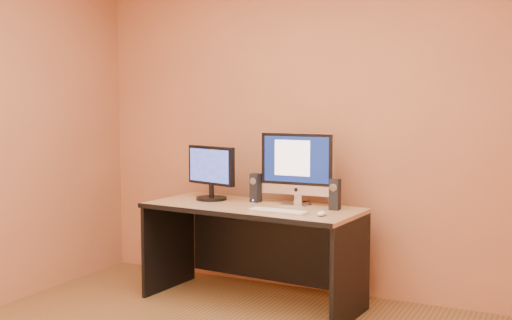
{
  "coord_description": "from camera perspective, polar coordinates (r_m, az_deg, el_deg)",
  "views": [
    {
      "loc": [
        1.68,
        -2.66,
        1.5
      ],
      "look_at": [
        -0.3,
        1.36,
        1.07
      ],
      "focal_mm": 45.0,
      "sensor_mm": 36.0,
      "label": 1
    }
  ],
  "objects": [
    {
      "name": "cable_b",
      "position": [
        4.81,
        3.83,
        -3.78
      ],
      "size": [
        0.07,
        0.17,
        0.01
      ],
      "primitive_type": "cylinder",
      "rotation": [
        1.57,
        0.0,
        -0.37
      ],
      "color": "black",
      "rests_on": "desk"
    },
    {
      "name": "second_monitor",
      "position": [
        4.94,
        -4.0,
        -1.17
      ],
      "size": [
        0.52,
        0.36,
        0.41
      ],
      "primitive_type": null,
      "rotation": [
        0.0,
        0.0,
        -0.28
      ],
      "color": "black",
      "rests_on": "desk"
    },
    {
      "name": "speaker_left",
      "position": [
        4.83,
        -0.01,
        -2.49
      ],
      "size": [
        0.08,
        0.08,
        0.22
      ],
      "primitive_type": null,
      "rotation": [
        0.0,
        0.0,
        -0.16
      ],
      "color": "black",
      "rests_on": "desk"
    },
    {
      "name": "imac",
      "position": [
        4.68,
        3.55,
        -0.73
      ],
      "size": [
        0.56,
        0.22,
        0.54
      ],
      "primitive_type": null,
      "rotation": [
        0.0,
        0.0,
        0.02
      ],
      "color": "#B6B6BB",
      "rests_on": "desk"
    },
    {
      "name": "keyboard",
      "position": [
        4.41,
        1.99,
        -4.55
      ],
      "size": [
        0.43,
        0.13,
        0.02
      ],
      "primitive_type": "cube",
      "rotation": [
        0.0,
        0.0,
        -0.04
      ],
      "color": "silver",
      "rests_on": "desk"
    },
    {
      "name": "cable_a",
      "position": [
        4.81,
        4.79,
        -3.78
      ],
      "size": [
        0.1,
        0.2,
        0.01
      ],
      "primitive_type": "cylinder",
      "rotation": [
        1.57,
        0.0,
        0.46
      ],
      "color": "black",
      "rests_on": "desk"
    },
    {
      "name": "speaker_right",
      "position": [
        4.52,
        7.03,
        -3.06
      ],
      "size": [
        0.07,
        0.07,
        0.22
      ],
      "primitive_type": null,
      "rotation": [
        0.0,
        0.0,
        -0.01
      ],
      "color": "black",
      "rests_on": "desk"
    },
    {
      "name": "desk",
      "position": [
        4.75,
        -0.32,
        -8.43
      ],
      "size": [
        1.62,
        0.81,
        0.73
      ],
      "primitive_type": null,
      "rotation": [
        0.0,
        0.0,
        -0.08
      ],
      "color": "tan",
      "rests_on": "ground"
    },
    {
      "name": "mouse",
      "position": [
        4.29,
        5.85,
        -4.74
      ],
      "size": [
        0.06,
        0.1,
        0.04
      ],
      "primitive_type": "ellipsoid",
      "rotation": [
        0.0,
        0.0,
        0.03
      ],
      "color": "silver",
      "rests_on": "desk"
    },
    {
      "name": "walls",
      "position": [
        3.16,
        -6.03,
        1.77
      ],
      "size": [
        4.0,
        4.0,
        2.6
      ],
      "primitive_type": null,
      "color": "#AA6844",
      "rests_on": "ground"
    }
  ]
}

